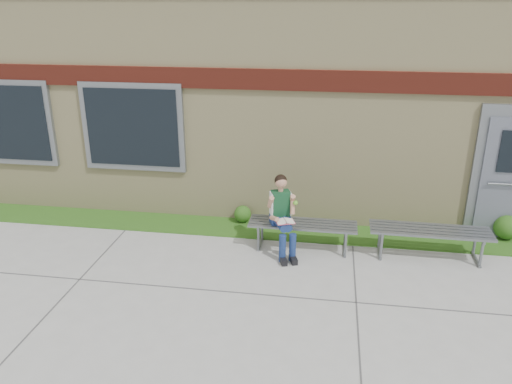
# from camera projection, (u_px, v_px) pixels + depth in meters

# --- Properties ---
(ground) EXTENTS (80.00, 80.00, 0.00)m
(ground) POSITION_uv_depth(u_px,v_px,m) (279.00, 318.00, 6.43)
(ground) COLOR #9E9E99
(ground) RESTS_ON ground
(grass_strip) EXTENTS (16.00, 0.80, 0.02)m
(grass_strip) POSITION_uv_depth(u_px,v_px,m) (295.00, 231.00, 8.83)
(grass_strip) COLOR #2B5316
(grass_strip) RESTS_ON ground
(school_building) EXTENTS (16.20, 6.22, 4.20)m
(school_building) POSITION_uv_depth(u_px,v_px,m) (309.00, 83.00, 11.21)
(school_building) COLOR beige
(school_building) RESTS_ON ground
(bench_left) EXTENTS (1.75, 0.51, 0.45)m
(bench_left) POSITION_uv_depth(u_px,v_px,m) (303.00, 229.00, 8.13)
(bench_left) COLOR slate
(bench_left) RESTS_ON ground
(bench_right) EXTENTS (1.87, 0.55, 0.48)m
(bench_right) POSITION_uv_depth(u_px,v_px,m) (430.00, 236.00, 7.84)
(bench_right) COLOR slate
(bench_right) RESTS_ON ground
(girl) EXTENTS (0.56, 0.79, 1.28)m
(girl) POSITION_uv_depth(u_px,v_px,m) (282.00, 213.00, 7.89)
(girl) COLOR navy
(girl) RESTS_ON ground
(shrub_mid) EXTENTS (0.31, 0.31, 0.31)m
(shrub_mid) POSITION_uv_depth(u_px,v_px,m) (243.00, 214.00, 9.14)
(shrub_mid) COLOR #2B5316
(shrub_mid) RESTS_ON grass_strip
(shrub_east) EXTENTS (0.42, 0.42, 0.42)m
(shrub_east) POSITION_uv_depth(u_px,v_px,m) (506.00, 227.00, 8.48)
(shrub_east) COLOR #2B5316
(shrub_east) RESTS_ON grass_strip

